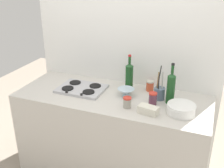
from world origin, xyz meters
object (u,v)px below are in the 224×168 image
object	(u,v)px
stovetop_hob	(82,88)
mixing_bowl	(126,92)
condiment_jar_rear	(150,86)
condiment_jar_spare	(127,102)
wine_bottle_mid_left	(171,88)
condiment_jar_front	(153,99)
wine_bottle_leftmost	(129,76)
butter_dish	(148,110)
plate_stack	(181,109)
utensil_crock	(159,92)

from	to	relation	value
stovetop_hob	mixing_bowl	world-z (taller)	mixing_bowl
condiment_jar_rear	stovetop_hob	bearing A→B (deg)	-160.18
stovetop_hob	condiment_jar_spare	distance (m)	0.56
wine_bottle_mid_left	condiment_jar_front	distance (m)	0.18
wine_bottle_leftmost	butter_dish	size ratio (longest dim) A/B	2.17
plate_stack	mixing_bowl	xyz separation A→B (m)	(-0.52, 0.14, 0.00)
mixing_bowl	condiment_jar_rear	size ratio (longest dim) A/B	1.55
butter_dish	condiment_jar_spare	bearing A→B (deg)	170.12
condiment_jar_rear	plate_stack	bearing A→B (deg)	-44.78
mixing_bowl	condiment_jar_rear	distance (m)	0.27
wine_bottle_leftmost	condiment_jar_spare	world-z (taller)	wine_bottle_leftmost
condiment_jar_front	condiment_jar_spare	distance (m)	0.23
plate_stack	condiment_jar_front	bearing A→B (deg)	163.49
wine_bottle_leftmost	condiment_jar_front	world-z (taller)	wine_bottle_leftmost
stovetop_hob	condiment_jar_rear	xyz separation A→B (m)	(0.62, 0.22, 0.04)
mixing_bowl	butter_dish	bearing A→B (deg)	-40.90
stovetop_hob	utensil_crock	size ratio (longest dim) A/B	1.40
stovetop_hob	utensil_crock	world-z (taller)	utensil_crock
condiment_jar_rear	wine_bottle_mid_left	bearing A→B (deg)	-38.89
wine_bottle_mid_left	utensil_crock	distance (m)	0.14
condiment_jar_front	plate_stack	bearing A→B (deg)	-16.51
wine_bottle_mid_left	butter_dish	world-z (taller)	wine_bottle_mid_left
wine_bottle_leftmost	mixing_bowl	size ratio (longest dim) A/B	2.25
butter_dish	wine_bottle_mid_left	bearing A→B (deg)	63.12
butter_dish	condiment_jar_spare	distance (m)	0.20
mixing_bowl	condiment_jar_rear	world-z (taller)	condiment_jar_rear
condiment_jar_front	condiment_jar_spare	xyz separation A→B (m)	(-0.19, -0.13, -0.01)
butter_dish	plate_stack	bearing A→B (deg)	20.32
plate_stack	condiment_jar_spare	distance (m)	0.45
plate_stack	mixing_bowl	distance (m)	0.54
condiment_jar_front	wine_bottle_mid_left	bearing A→B (deg)	33.11
mixing_bowl	butter_dish	xyz separation A→B (m)	(0.27, -0.24, -0.01)
stovetop_hob	condiment_jar_spare	bearing A→B (deg)	-18.65
utensil_crock	condiment_jar_rear	world-z (taller)	utensil_crock
condiment_jar_rear	condiment_jar_spare	distance (m)	0.41
utensil_crock	condiment_jar_rear	distance (m)	0.19
condiment_jar_spare	mixing_bowl	bearing A→B (deg)	111.57
butter_dish	utensil_crock	world-z (taller)	utensil_crock
wine_bottle_mid_left	mixing_bowl	xyz separation A→B (m)	(-0.40, -0.02, -0.10)
utensil_crock	butter_dish	bearing A→B (deg)	-94.96
wine_bottle_mid_left	condiment_jar_spare	world-z (taller)	wine_bottle_mid_left
stovetop_hob	wine_bottle_mid_left	xyz separation A→B (m)	(0.85, 0.04, 0.13)
wine_bottle_leftmost	mixing_bowl	bearing A→B (deg)	-82.19
butter_dish	condiment_jar_front	bearing A→B (deg)	91.38
condiment_jar_spare	butter_dish	bearing A→B (deg)	-9.88
utensil_crock	wine_bottle_mid_left	bearing A→B (deg)	-20.87
stovetop_hob	condiment_jar_rear	distance (m)	0.66
plate_stack	butter_dish	world-z (taller)	plate_stack
condiment_jar_rear	utensil_crock	bearing A→B (deg)	-49.38
butter_dish	condiment_jar_front	size ratio (longest dim) A/B	1.47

